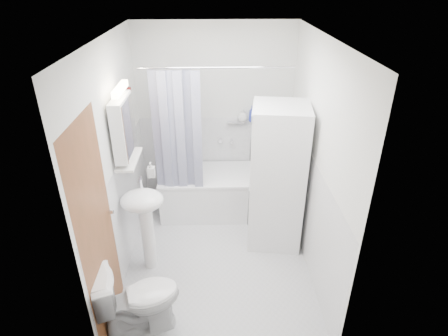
{
  "coord_description": "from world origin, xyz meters",
  "views": [
    {
      "loc": [
        -0.02,
        -3.33,
        2.91
      ],
      "look_at": [
        0.08,
        0.15,
        1.06
      ],
      "focal_mm": 30.0,
      "sensor_mm": 36.0,
      "label": 1
    }
  ],
  "objects_px": {
    "bathtub": "(217,190)",
    "washer_dryer": "(277,178)",
    "sink": "(144,212)",
    "toilet": "(138,299)"
  },
  "relations": [
    {
      "from": "bathtub",
      "to": "washer_dryer",
      "type": "relative_size",
      "value": 0.88
    },
    {
      "from": "sink",
      "to": "washer_dryer",
      "type": "xyz_separation_m",
      "value": [
        1.43,
        0.44,
        0.14
      ]
    },
    {
      "from": "sink",
      "to": "toilet",
      "type": "distance_m",
      "value": 0.9
    },
    {
      "from": "bathtub",
      "to": "sink",
      "type": "xyz_separation_m",
      "value": [
        -0.77,
        -1.05,
        0.39
      ]
    },
    {
      "from": "bathtub",
      "to": "toilet",
      "type": "xyz_separation_m",
      "value": [
        -0.72,
        -1.88,
        0.05
      ]
    },
    {
      "from": "sink",
      "to": "toilet",
      "type": "bearing_deg",
      "value": -86.59
    },
    {
      "from": "sink",
      "to": "toilet",
      "type": "xyz_separation_m",
      "value": [
        0.05,
        -0.83,
        -0.34
      ]
    },
    {
      "from": "bathtub",
      "to": "washer_dryer",
      "type": "distance_m",
      "value": 1.05
    },
    {
      "from": "bathtub",
      "to": "sink",
      "type": "height_order",
      "value": "sink"
    },
    {
      "from": "sink",
      "to": "toilet",
      "type": "height_order",
      "value": "sink"
    }
  ]
}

